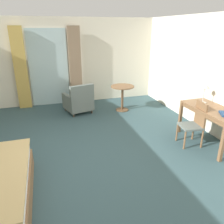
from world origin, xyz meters
name	(u,v)px	position (x,y,z in m)	size (l,w,h in m)	color
ground	(83,165)	(0.00, 0.00, -0.05)	(6.74, 7.90, 0.10)	#334C51
wall_back	(61,62)	(0.00, 3.69, 1.32)	(6.34, 0.12, 2.63)	silver
balcony_glass_door	(49,68)	(-0.37, 3.61, 1.16)	(1.16, 0.02, 2.32)	silver
curtain_panel_left	(21,69)	(-1.17, 3.51, 1.19)	(0.36, 0.10, 2.38)	tan
curtain_panel_right	(75,66)	(0.43, 3.51, 1.19)	(0.37, 0.10, 2.38)	#897056
writing_desk	(213,113)	(2.71, -0.04, 0.69)	(0.66, 1.38, 0.78)	brown
desk_chair	(195,122)	(2.35, 0.02, 0.50)	(0.47, 0.46, 0.93)	slate
desk_lamp	(206,90)	(2.78, 0.36, 1.06)	(0.22, 0.17, 0.43)	#B7B2A8
armchair_by_window	(79,101)	(0.35, 2.59, 0.34)	(0.86, 0.89, 0.87)	slate
round_cafe_table	(122,92)	(1.61, 2.40, 0.55)	(0.68, 0.68, 0.75)	brown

